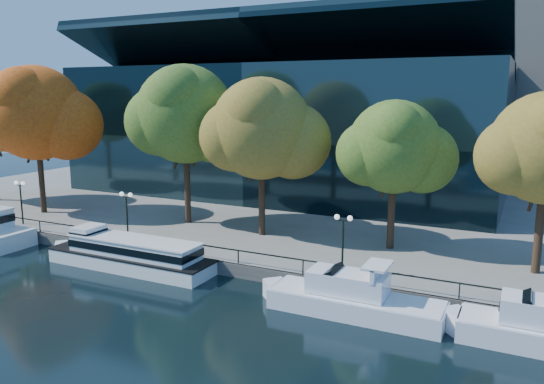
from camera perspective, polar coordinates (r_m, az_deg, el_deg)
The scene contains 14 objects.
ground at distance 38.70m, azimuth -12.59°, elevation -9.23°, with size 160.00×160.00×0.00m, color black.
promenade at distance 69.71m, azimuth 6.34°, elevation 0.25°, with size 90.00×67.08×1.00m.
railing at distance 40.56m, azimuth -9.83°, elevation -5.32°, with size 88.20×0.08×0.99m.
convention_building at distance 65.98m, azimuth 1.83°, elevation 6.74°, with size 50.00×24.57×21.43m.
tour_boat at distance 41.51m, azimuth -15.42°, elevation -6.25°, with size 14.85×3.31×2.82m.
cruiser_near at distance 32.42m, azimuth 8.19°, elevation -11.10°, with size 11.45×2.95×3.32m.
cruiser_far at distance 31.32m, azimuth 27.10°, elevation -12.97°, with size 10.17×2.82×3.32m.
tree_1 at distance 57.46m, azimuth -23.95°, elevation 7.57°, with size 11.65×9.55×14.67m.
tree_2 at distance 48.95m, azimuth -9.18°, elevation 8.03°, with size 11.20×9.19×14.55m.
tree_3 at distance 44.06m, azimuth -0.96°, elevation 6.58°, with size 10.59×8.68×13.29m.
tree_4 at distance 41.17m, azimuth 13.17°, elevation 4.51°, with size 8.89×7.29×11.51m.
lamp_0 at distance 53.84m, azimuth -25.44°, elevation -0.03°, with size 1.26×0.36×4.03m.
lamp_1 at distance 44.81m, azimuth -15.38°, elevation -1.34°, with size 1.26×0.36×4.03m.
lamp_2 at distance 35.59m, azimuth 7.66°, elevation -4.11°, with size 1.26×0.36×4.03m.
Camera 1 is at (23.12, -28.20, 12.97)m, focal length 35.00 mm.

